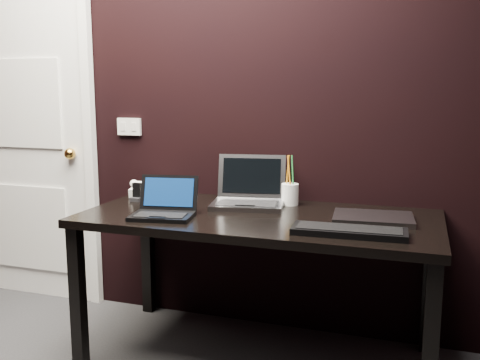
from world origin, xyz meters
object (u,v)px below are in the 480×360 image
(netbook, at_px, (164,209))
(silver_laptop, at_px, (249,196))
(desk, at_px, (259,230))
(door, at_px, (28,136))
(closed_laptop, at_px, (373,218))
(ext_keyboard, at_px, (349,231))
(desk_phone, at_px, (148,190))
(pen_cup, at_px, (290,193))
(mobile_phone, at_px, (137,194))

(netbook, relative_size, silver_laptop, 0.78)
(desk, xyz_separation_m, netbook, (-0.41, -0.18, 0.11))
(door, bearing_deg, closed_laptop, -8.36)
(desk, relative_size, ext_keyboard, 3.55)
(door, relative_size, netbook, 6.62)
(ext_keyboard, xyz_separation_m, desk_phone, (-1.18, 0.46, 0.02))
(silver_laptop, bearing_deg, desk, -59.21)
(desk, height_order, desk_phone, desk_phone)
(ext_keyboard, bearing_deg, desk_phone, 158.83)
(desk, height_order, ext_keyboard, ext_keyboard)
(door, relative_size, desk_phone, 10.21)
(netbook, xyz_separation_m, silver_laptop, (0.31, 0.37, 0.01))
(netbook, height_order, silver_laptop, silver_laptop)
(pen_cup, bearing_deg, door, 176.46)
(desk, height_order, silver_laptop, silver_laptop)
(silver_laptop, bearing_deg, desk_phone, 175.42)
(ext_keyboard, height_order, mobile_phone, mobile_phone)
(ext_keyboard, distance_m, closed_laptop, 0.29)
(ext_keyboard, xyz_separation_m, mobile_phone, (-1.18, 0.33, 0.02))
(door, distance_m, silver_laptop, 1.57)
(silver_laptop, relative_size, pen_cup, 1.58)
(silver_laptop, relative_size, closed_laptop, 1.09)
(door, height_order, pen_cup, door)
(desk, bearing_deg, netbook, -156.31)
(netbook, xyz_separation_m, pen_cup, (0.50, 0.45, 0.02))
(door, xyz_separation_m, closed_laptop, (2.18, -0.32, -0.29))
(desk_phone, bearing_deg, pen_cup, 2.47)
(silver_laptop, height_order, ext_keyboard, silver_laptop)
(ext_keyboard, height_order, desk_phone, desk_phone)
(desk_phone, bearing_deg, desk, -17.80)
(ext_keyboard, relative_size, closed_laptop, 1.26)
(closed_laptop, height_order, pen_cup, pen_cup)
(ext_keyboard, xyz_separation_m, pen_cup, (-0.37, 0.49, 0.05))
(door, xyz_separation_m, netbook, (1.23, -0.56, -0.27))
(closed_laptop, bearing_deg, desk, -174.16)
(desk_phone, xyz_separation_m, pen_cup, (0.81, 0.04, 0.02))
(door, bearing_deg, desk_phone, -8.77)
(desk_phone, bearing_deg, netbook, -53.21)
(desk, distance_m, mobile_phone, 0.74)
(netbook, relative_size, ext_keyboard, 0.67)
(mobile_phone, bearing_deg, pen_cup, 11.70)
(netbook, relative_size, desk_phone, 1.54)
(pen_cup, bearing_deg, closed_laptop, -25.68)
(netbook, height_order, mobile_phone, netbook)
(netbook, xyz_separation_m, ext_keyboard, (0.87, -0.04, -0.02))
(ext_keyboard, height_order, closed_laptop, ext_keyboard)
(silver_laptop, distance_m, ext_keyboard, 0.70)
(netbook, bearing_deg, ext_keyboard, -2.89)
(closed_laptop, relative_size, desk_phone, 1.82)
(desk, distance_m, ext_keyboard, 0.52)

